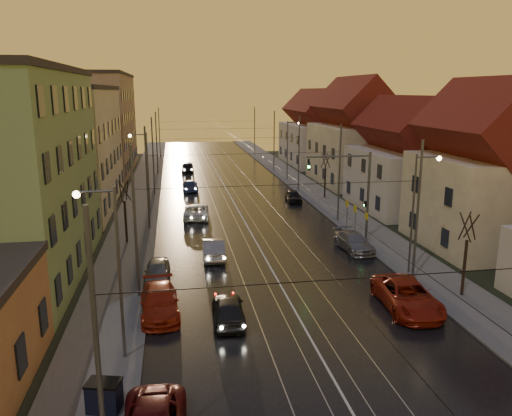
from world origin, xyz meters
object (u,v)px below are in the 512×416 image
street_lamp_0 (111,258)px  street_lamp_1 (418,202)px  parked_right_0 (407,296)px  driving_car_2 (196,211)px  parked_right_2 (293,196)px  traffic_light_mast (357,185)px  street_lamp_3 (290,144)px  driving_car_4 (187,167)px  parked_right_1 (354,242)px  driving_car_0 (228,309)px  parked_left_3 (157,271)px  driving_car_3 (190,186)px  dumpster (104,397)px  parked_left_2 (159,302)px  driving_car_1 (214,248)px  street_lamp_2 (144,165)px

street_lamp_0 → street_lamp_1: same height
parked_right_0 → driving_car_2: bearing=119.4°
parked_right_2 → traffic_light_mast: bearing=-80.8°
street_lamp_1 → street_lamp_3: size_ratio=1.00×
driving_car_4 → parked_right_1: bearing=107.7°
driving_car_0 → street_lamp_3: bearing=-104.3°
parked_left_3 → parked_right_2: bearing=58.7°
driving_car_4 → street_lamp_1: bearing=108.3°
street_lamp_3 → driving_car_3: bearing=-159.5°
street_lamp_0 → street_lamp_1: size_ratio=1.00×
driving_car_3 → dumpster: 43.05m
driving_car_4 → parked_right_2: size_ratio=1.24×
driving_car_0 → driving_car_2: driving_car_0 is taller
parked_left_2 → parked_right_1: 16.95m
street_lamp_3 → driving_car_4: street_lamp_3 is taller
street_lamp_0 → parked_left_3: 10.63m
street_lamp_3 → traffic_light_mast: size_ratio=1.11×
parked_right_0 → parked_right_1: 10.58m
street_lamp_3 → parked_right_1: street_lamp_3 is taller
parked_left_3 → parked_right_0: bearing=-23.6°
driving_car_1 → driving_car_4: driving_car_4 is taller
driving_car_1 → parked_right_0: size_ratio=0.77×
street_lamp_3 → driving_car_1: bearing=-112.7°
parked_right_0 → driving_car_1: bearing=137.4°
street_lamp_2 → driving_car_2: (4.75, -2.67, -4.19)m
driving_car_2 → parked_left_3: bearing=82.4°
street_lamp_0 → driving_car_1: 15.09m
street_lamp_2 → traffic_light_mast: street_lamp_2 is taller
driving_car_3 → street_lamp_3: bearing=-159.6°
driving_car_2 → parked_right_0: (10.56, -22.39, 0.10)m
parked_left_3 → parked_right_0: (13.81, -6.70, 0.14)m
street_lamp_0 → street_lamp_2: 28.00m
traffic_light_mast → driving_car_0: bearing=-132.2°
street_lamp_0 → parked_right_1: (16.12, 13.49, -4.21)m
parked_right_1 → parked_right_2: parked_right_1 is taller
driving_car_0 → parked_right_0: parked_right_0 is taller
traffic_light_mast → parked_right_1: traffic_light_mast is taller
street_lamp_1 → street_lamp_2: (-18.21, 20.00, 0.00)m
driving_car_3 → parked_right_2: size_ratio=1.23×
parked_left_2 → driving_car_3: bearing=81.9°
street_lamp_2 → dumpster: street_lamp_2 is taller
dumpster → driving_car_2: bearing=95.5°
driving_car_3 → dumpster: (-4.77, -42.79, 0.04)m
street_lamp_0 → driving_car_3: size_ratio=1.76×
driving_car_0 → parked_left_2: 3.86m
driving_car_2 → parked_right_0: 24.75m
street_lamp_3 → traffic_light_mast: street_lamp_3 is taller
parked_right_1 → parked_right_0: bearing=-98.8°
street_lamp_2 → parked_right_1: 22.09m
parked_right_1 → dumpster: (-16.21, -17.34, 0.03)m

